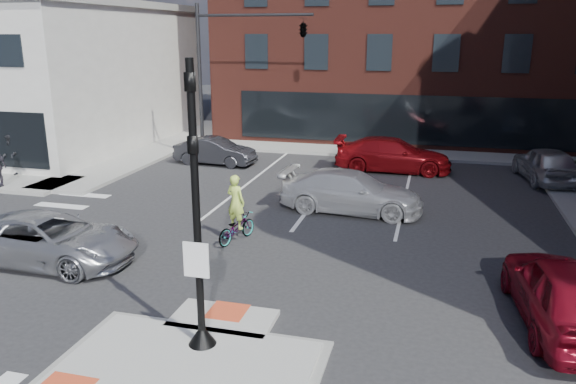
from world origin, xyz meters
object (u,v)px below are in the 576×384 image
(white_pickup, at_px, (351,192))
(bg_car_dark, at_px, (215,151))
(silver_suv, at_px, (49,239))
(bg_car_silver, at_px, (546,164))
(bg_car_red, at_px, (393,155))
(cyclist, at_px, (236,219))
(pedestrian_a, at_px, (11,154))
(red_sedan, at_px, (566,292))

(white_pickup, relative_size, bg_car_dark, 1.28)
(silver_suv, distance_m, white_pickup, 10.63)
(bg_car_silver, height_order, bg_car_red, bg_car_silver)
(silver_suv, relative_size, cyclist, 2.36)
(bg_car_dark, height_order, bg_car_red, bg_car_red)
(bg_car_red, distance_m, cyclist, 11.84)
(white_pickup, relative_size, pedestrian_a, 2.81)
(bg_car_red, distance_m, pedestrian_a, 18.08)
(bg_car_dark, distance_m, bg_car_red, 9.00)
(silver_suv, bearing_deg, pedestrian_a, 44.96)
(pedestrian_a, bearing_deg, cyclist, 16.11)
(silver_suv, height_order, cyclist, cyclist)
(white_pickup, height_order, cyclist, cyclist)
(red_sedan, height_order, bg_car_dark, red_sedan)
(cyclist, distance_m, pedestrian_a, 14.07)
(white_pickup, distance_m, bg_car_dark, 10.08)
(bg_car_red, relative_size, cyclist, 2.51)
(bg_car_red, bearing_deg, cyclist, 158.39)
(red_sedan, height_order, bg_car_red, red_sedan)
(silver_suv, distance_m, bg_car_dark, 13.33)
(red_sedan, relative_size, bg_car_silver, 1.05)
(bg_car_silver, relative_size, cyclist, 2.14)
(bg_car_silver, xyz_separation_m, cyclist, (-11.00, -10.83, -0.06))
(bg_car_dark, relative_size, bg_car_silver, 0.87)
(bg_car_red, xyz_separation_m, cyclist, (-4.09, -11.12, -0.06))
(silver_suv, bearing_deg, red_sedan, -90.74)
(bg_car_red, bearing_deg, bg_car_dark, 94.03)
(cyclist, bearing_deg, red_sedan, 179.04)
(bg_car_dark, height_order, cyclist, cyclist)
(red_sedan, height_order, pedestrian_a, pedestrian_a)
(cyclist, bearing_deg, bg_car_silver, -116.71)
(bg_car_dark, bearing_deg, cyclist, -149.98)
(bg_car_red, height_order, cyclist, cyclist)
(silver_suv, height_order, bg_car_red, bg_car_red)
(silver_suv, xyz_separation_m, white_pickup, (7.84, 7.18, 0.04))
(bg_car_silver, bearing_deg, white_pickup, 31.23)
(red_sedan, bearing_deg, white_pickup, -56.31)
(white_pickup, distance_m, cyclist, 5.16)
(red_sedan, relative_size, pedestrian_a, 2.64)
(silver_suv, distance_m, cyclist, 5.63)
(bg_car_dark, height_order, pedestrian_a, pedestrian_a)
(silver_suv, distance_m, red_sedan, 13.87)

